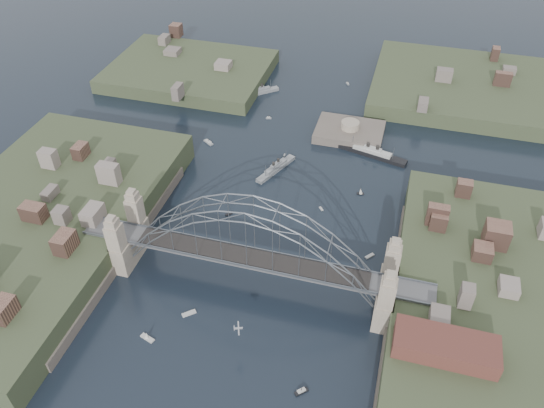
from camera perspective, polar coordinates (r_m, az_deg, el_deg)
The scene contains 23 objects.
ground at distance 131.66m, azimuth -2.14°, elevation -8.23°, with size 500.00×500.00×0.00m, color black.
bridge at distance 122.70m, azimuth -2.28°, elevation -4.41°, with size 84.00×13.80×24.60m.
shore_west at distance 153.21m, azimuth -23.10°, elevation -2.73°, with size 50.50×90.00×12.00m.
shore_east at distance 130.38m, azimuth 23.25°, elevation -12.12°, with size 50.50×90.00×12.00m.
headland_nw at distance 219.26m, azimuth -8.66°, elevation 13.28°, with size 60.00×45.00×9.00m, color #343E25.
headland_ne at distance 217.07m, azimuth 20.04°, elevation 11.02°, with size 70.00×55.00×9.50m, color #343E25.
fort_island at distance 182.55m, azimuth 8.13°, elevation 7.05°, with size 22.00×16.00×9.40m.
wharf_shed at distance 113.13m, azimuth 17.89°, elevation -14.14°, with size 20.00×8.00×4.00m, color #592D26.
naval_cruiser_near at distance 164.39m, azimuth 0.42°, elevation 3.79°, with size 8.59×16.10×4.97m.
naval_cruiser_far at distance 204.77m, azimuth -1.33°, elevation 11.77°, with size 12.73×11.57×5.11m.
ocean_liner at distance 173.67m, azimuth 10.52°, elevation 5.31°, with size 22.60×8.50×5.53m.
aeroplane at distance 113.84m, azimuth -3.66°, elevation -12.98°, with size 1.97×3.39×0.51m.
small_boat_a at distance 149.46m, azimuth -4.55°, elevation -1.05°, with size 1.92×2.20×0.45m.
small_boat_b at distance 151.20m, azimuth 5.22°, elevation -0.52°, with size 1.42×1.61×0.45m.
small_boat_c at distance 126.70m, azimuth -8.77°, elevation -11.36°, with size 3.13×2.95×0.45m.
small_boat_d at distance 157.28m, azimuth 9.34°, elevation 1.29°, with size 2.09×1.18×2.38m.
small_boat_e at distance 178.13m, azimuth -6.75°, elevation 6.50°, with size 4.03×3.37×1.43m.
small_boat_f at distance 171.09m, azimuth 1.32°, elevation 5.17°, with size 0.50×1.39×0.45m.
small_boat_g at distance 114.28m, azimuth 3.12°, elevation -19.16°, with size 2.73×2.65×1.43m.
small_boat_h at distance 189.61m, azimuth -0.36°, elevation 9.08°, with size 1.98×0.94×1.43m.
small_boat_i at distance 139.45m, azimuth 10.28°, elevation -5.44°, with size 2.32×2.53×0.45m.
small_boat_j at distance 123.81m, azimuth -13.07°, elevation -13.51°, with size 3.54×2.09×2.38m.
small_boat_k at distance 213.45m, azimuth 7.99°, elevation 12.49°, with size 1.63×2.06×1.43m.
Camera 1 is at (28.24, -82.53, 98.62)m, focal length 35.62 mm.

